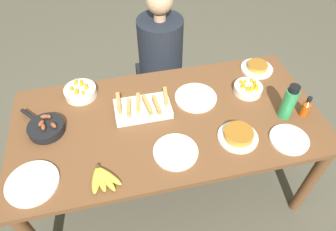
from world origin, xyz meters
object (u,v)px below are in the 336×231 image
Objects in this scene: empty_plate_far_right at (196,98)px; hot_sauce_bottle at (306,107)px; water_bottle at (289,102)px; person_figure at (161,73)px; empty_plate_near_front at (289,139)px; frittata_plate_center at (257,67)px; empty_plate_far_left at (176,152)px; banana_bunch at (103,178)px; melon_tray at (143,108)px; empty_plate_mid_edge at (32,183)px; skillet at (46,128)px; fruit_bowl_mango at (248,88)px; fruit_bowl_citrus at (80,91)px; frittata_plate_side at (238,135)px.

empty_plate_far_right is 1.89× the size of hot_sauce_bottle.
person_figure is at bearing 124.01° from water_bottle.
empty_plate_near_front is 0.25m from hot_sauce_bottle.
frittata_plate_center is at bearing 101.05° from hot_sauce_bottle.
water_bottle reaches higher than empty_plate_far_left.
empty_plate_far_right is (0.63, 0.47, -0.01)m from banana_bunch.
melon_tray is 1.54× the size of empty_plate_near_front.
melon_tray is 0.73m from empty_plate_mid_edge.
skillet is 1.39m from empty_plate_near_front.
empty_plate_far_left is at bearing -169.98° from water_bottle.
empty_plate_far_left is at bearing -141.87° from frittata_plate_center.
hot_sauce_bottle is (1.22, 0.19, 0.04)m from banana_bunch.
person_figure reaches higher than fruit_bowl_mango.
water_bottle is (0.06, 0.18, 0.10)m from empty_plate_near_front.
empty_plate_far_left is at bearing -70.41° from melon_tray.
person_figure is (0.25, 0.65, -0.28)m from melon_tray.
water_bottle reaches higher than skillet.
fruit_bowl_mango is 0.90× the size of fruit_bowl_citrus.
frittata_plate_side is 0.41m from fruit_bowl_mango.
frittata_plate_side is (0.49, -0.32, -0.01)m from melon_tray.
empty_plate_far_left is 0.68m from fruit_bowl_mango.
fruit_bowl_citrus is at bearing -145.88° from person_figure.
empty_plate_far_left is 1.73× the size of hot_sauce_bottle.
fruit_bowl_mango is 0.15× the size of person_figure.
melon_tray is 1.48× the size of frittata_plate_side.
banana_bunch is 0.67m from fruit_bowl_citrus.
water_bottle is at bearing -14.85° from melon_tray.
frittata_plate_side is at bearing -68.87° from empty_plate_far_right.
frittata_plate_side reaches higher than empty_plate_near_front.
banana_bunch is at bearing -143.13° from empty_plate_far_right.
hot_sauce_bottle reaches higher than banana_bunch.
melon_tray is at bearing -127.72° from skillet.
fruit_bowl_mango is (1.32, 0.40, 0.03)m from empty_plate_mid_edge.
empty_plate_mid_edge is 1.46m from water_bottle.
water_bottle is (0.83, -0.22, 0.08)m from melon_tray.
person_figure reaches higher than melon_tray.
skillet is 0.23× the size of person_figure.
person_figure reaches higher than empty_plate_far_right.
hot_sauce_bottle is at bearing -78.95° from frittata_plate_center.
empty_plate_mid_edge is at bearing -163.20° from fruit_bowl_mango.
water_bottle is (1.45, 0.15, 0.10)m from empty_plate_mid_edge.
frittata_plate_center is 0.66m from frittata_plate_side.
empty_plate_mid_edge is 0.66m from fruit_bowl_citrus.
person_figure reaches higher than empty_plate_near_front.
melon_tray is at bearing 31.01° from empty_plate_mid_edge.
fruit_bowl_mango is (-0.16, -0.20, 0.01)m from frittata_plate_center.
frittata_plate_center is (0.85, 0.23, -0.01)m from melon_tray.
empty_plate_near_front is 0.82× the size of empty_plate_far_right.
water_bottle reaches higher than melon_tray.
empty_plate_mid_edge is at bearing -175.10° from hot_sauce_bottle.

